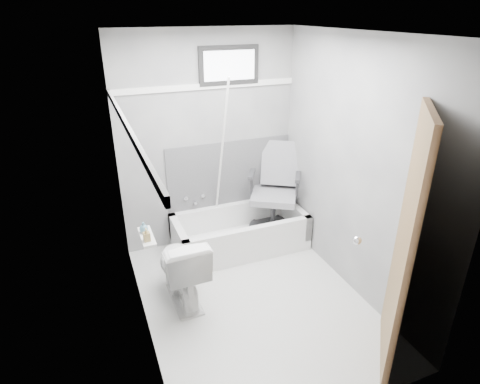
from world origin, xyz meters
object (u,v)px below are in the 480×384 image
bathtub (240,232)px  soap_bottle_b (144,227)px  office_chair (274,190)px  soap_bottle_a (147,235)px  toilet (181,268)px  door (465,263)px

bathtub → soap_bottle_b: size_ratio=16.86×
bathtub → office_chair: size_ratio=1.44×
bathtub → office_chair: office_chair is taller
office_chair → soap_bottle_b: size_ratio=11.68×
office_chair → soap_bottle_a: size_ratio=9.28×
office_chair → toilet: office_chair is taller
bathtub → toilet: bearing=-142.2°
soap_bottle_b → bathtub: bearing=35.6°
soap_bottle_b → door: bearing=-35.5°
soap_bottle_a → soap_bottle_b: soap_bottle_a is taller
door → soap_bottle_a: size_ratio=17.85×
office_chair → soap_bottle_a: office_chair is taller
office_chair → soap_bottle_a: (-1.62, -1.03, 0.33)m
bathtub → soap_bottle_a: bearing=-140.1°
soap_bottle_a → office_chair: bearing=32.4°
toilet → soap_bottle_a: (-0.32, -0.32, 0.61)m
office_chair → door: bearing=-51.3°
office_chair → soap_bottle_b: 1.87m
toilet → soap_bottle_b: size_ratio=8.23×
soap_bottle_b → office_chair: bearing=28.8°
soap_bottle_a → soap_bottle_b: 0.14m
office_chair → door: size_ratio=0.52×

